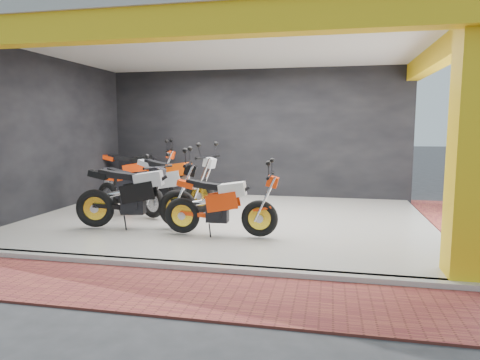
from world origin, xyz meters
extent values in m
plane|color=#2D2D30|center=(0.00, 0.00, 0.00)|extent=(80.00, 80.00, 0.00)
cube|color=silver|center=(0.00, 2.00, 0.05)|extent=(8.00, 6.00, 0.10)
cube|color=beige|center=(0.00, 2.00, 3.60)|extent=(8.40, 6.40, 0.20)
cube|color=black|center=(0.00, 5.10, 1.75)|extent=(8.20, 0.20, 3.50)
cube|color=black|center=(-4.10, 2.00, 1.75)|extent=(0.20, 6.20, 3.50)
cube|color=yellow|center=(3.75, -0.75, 1.75)|extent=(0.50, 0.50, 3.50)
cube|color=yellow|center=(0.00, -1.00, 3.30)|extent=(8.40, 0.30, 0.40)
cube|color=yellow|center=(4.00, 2.00, 3.30)|extent=(0.30, 6.40, 0.40)
cube|color=silver|center=(0.00, -1.02, 0.05)|extent=(8.00, 0.20, 0.10)
cube|color=#9C4033|center=(0.00, -1.80, 0.01)|extent=(9.00, 1.40, 0.03)
camera|label=1|loc=(2.04, -6.45, 1.97)|focal=32.00mm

